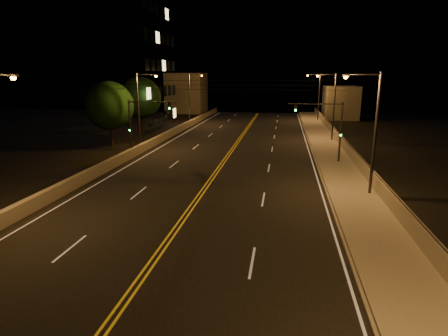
# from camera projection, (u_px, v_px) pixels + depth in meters

# --- Properties ---
(road) EXTENTS (18.00, 120.00, 0.02)m
(road) POSITION_uv_depth(u_px,v_px,m) (201.00, 194.00, 26.87)
(road) COLOR black
(road) RESTS_ON ground
(sidewalk) EXTENTS (3.60, 120.00, 0.30)m
(sidewalk) POSITION_uv_depth(u_px,v_px,m) (357.00, 200.00, 25.19)
(sidewalk) COLOR gray
(sidewalk) RESTS_ON ground
(curb) EXTENTS (0.14, 120.00, 0.15)m
(curb) POSITION_uv_depth(u_px,v_px,m) (329.00, 199.00, 25.49)
(curb) COLOR gray
(curb) RESTS_ON ground
(parapet_wall) EXTENTS (0.30, 120.00, 1.00)m
(parapet_wall) POSITION_uv_depth(u_px,v_px,m) (384.00, 192.00, 24.78)
(parapet_wall) COLOR gray
(parapet_wall) RESTS_ON sidewalk
(jersey_barrier) EXTENTS (0.45, 120.00, 0.92)m
(jersey_barrier) POSITION_uv_depth(u_px,v_px,m) (75.00, 182.00, 28.24)
(jersey_barrier) COLOR gray
(jersey_barrier) RESTS_ON ground
(distant_building_right) EXTENTS (6.00, 10.00, 6.21)m
(distant_building_right) POSITION_uv_depth(u_px,v_px,m) (340.00, 102.00, 73.27)
(distant_building_right) COLOR gray
(distant_building_right) RESTS_ON ground
(distant_building_left) EXTENTS (8.00, 8.00, 8.65)m
(distant_building_left) POSITION_uv_depth(u_px,v_px,m) (187.00, 93.00, 83.64)
(distant_building_left) COLOR gray
(distant_building_left) RESTS_ON ground
(parapet_rail) EXTENTS (0.06, 120.00, 0.06)m
(parapet_rail) POSITION_uv_depth(u_px,v_px,m) (385.00, 184.00, 24.65)
(parapet_rail) COLOR black
(parapet_rail) RESTS_ON parapet_wall
(lane_markings) EXTENTS (17.32, 116.00, 0.00)m
(lane_markings) POSITION_uv_depth(u_px,v_px,m) (201.00, 194.00, 26.80)
(lane_markings) COLOR silver
(lane_markings) RESTS_ON road
(streetlight_1) EXTENTS (2.55, 0.28, 8.51)m
(streetlight_1) POSITION_uv_depth(u_px,v_px,m) (371.00, 127.00, 25.04)
(streetlight_1) COLOR #2D2D33
(streetlight_1) RESTS_ON ground
(streetlight_2) EXTENTS (2.55, 0.28, 8.51)m
(streetlight_2) POSITION_uv_depth(u_px,v_px,m) (332.00, 103.00, 46.38)
(streetlight_2) COLOR #2D2D33
(streetlight_2) RESTS_ON ground
(streetlight_3) EXTENTS (2.55, 0.28, 8.51)m
(streetlight_3) POSITION_uv_depth(u_px,v_px,m) (318.00, 94.00, 66.89)
(streetlight_3) COLOR #2D2D33
(streetlight_3) RESTS_ON ground
(streetlight_5) EXTENTS (2.55, 0.28, 8.51)m
(streetlight_5) POSITION_uv_depth(u_px,v_px,m) (141.00, 106.00, 41.07)
(streetlight_5) COLOR #2D2D33
(streetlight_5) RESTS_ON ground
(streetlight_6) EXTENTS (2.55, 0.28, 8.51)m
(streetlight_6) POSITION_uv_depth(u_px,v_px,m) (191.00, 95.00, 63.04)
(streetlight_6) COLOR #2D2D33
(streetlight_6) RESTS_ON ground
(traffic_signal_right) EXTENTS (5.11, 0.31, 5.88)m
(traffic_signal_right) POSITION_uv_depth(u_px,v_px,m) (330.00, 125.00, 35.03)
(traffic_signal_right) COLOR #2D2D33
(traffic_signal_right) RESTS_ON ground
(traffic_signal_left) EXTENTS (5.11, 0.31, 5.88)m
(traffic_signal_left) POSITION_uv_depth(u_px,v_px,m) (139.00, 121.00, 37.89)
(traffic_signal_left) COLOR #2D2D33
(traffic_signal_left) RESTS_ON ground
(overhead_wires) EXTENTS (22.00, 0.03, 0.83)m
(overhead_wires) POSITION_uv_depth(u_px,v_px,m) (222.00, 85.00, 34.17)
(overhead_wires) COLOR black
(building_tower) EXTENTS (24.00, 15.00, 32.04)m
(building_tower) POSITION_uv_depth(u_px,v_px,m) (83.00, 26.00, 56.29)
(building_tower) COLOR gray
(building_tower) RESTS_ON ground
(tree_0) EXTENTS (5.64, 5.64, 7.64)m
(tree_0) POSITION_uv_depth(u_px,v_px,m) (109.00, 106.00, 43.50)
(tree_0) COLOR black
(tree_0) RESTS_ON ground
(tree_1) EXTENTS (5.93, 5.93, 8.04)m
(tree_1) POSITION_uv_depth(u_px,v_px,m) (140.00, 98.00, 54.15)
(tree_1) COLOR black
(tree_1) RESTS_ON ground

